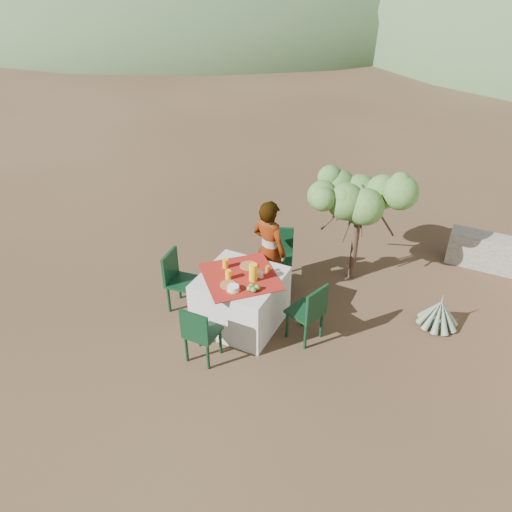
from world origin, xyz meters
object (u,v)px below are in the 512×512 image
at_px(chair_left, 178,278).
at_px(shrub_tree, 364,204).
at_px(juice_pitcher, 253,272).
at_px(person, 269,250).
at_px(chair_far, 279,254).
at_px(table, 241,299).
at_px(agave, 439,313).
at_px(chair_near, 199,332).
at_px(chair_right, 310,311).

height_order(chair_left, shrub_tree, shrub_tree).
xyz_separation_m(chair_left, juice_pitcher, (1.13, 0.07, 0.40)).
relative_size(chair_left, person, 0.57).
bearing_deg(person, chair_far, -75.13).
xyz_separation_m(table, person, (0.07, 0.74, 0.38)).
relative_size(shrub_tree, agave, 2.69).
height_order(chair_near, person, person).
relative_size(chair_far, agave, 1.52).
height_order(chair_far, shrub_tree, shrub_tree).
bearing_deg(shrub_tree, chair_near, -113.68).
bearing_deg(chair_left, shrub_tree, -54.75).
relative_size(chair_far, shrub_tree, 0.56).
xyz_separation_m(person, shrub_tree, (1.01, 1.04, 0.49)).
height_order(chair_far, person, person).
distance_m(table, chair_left, 0.95).
bearing_deg(juice_pitcher, table, 178.46).
xyz_separation_m(person, juice_pitcher, (0.12, -0.74, 0.12)).
height_order(chair_near, chair_right, chair_right).
height_order(chair_far, chair_right, chair_far).
xyz_separation_m(chair_right, agave, (1.47, 1.05, -0.28)).
bearing_deg(table, chair_near, -96.12).
distance_m(person, juice_pitcher, 0.76).
bearing_deg(chair_left, table, -92.68).
xyz_separation_m(chair_far, chair_left, (-1.01, -1.16, -0.01)).
xyz_separation_m(chair_left, person, (1.01, 0.81, 0.28)).
relative_size(chair_near, person, 0.54).
relative_size(chair_far, chair_near, 1.09).
height_order(chair_near, agave, chair_near).
relative_size(person, agave, 2.59).
height_order(person, shrub_tree, shrub_tree).
distance_m(agave, juice_pitcher, 2.60).
height_order(table, chair_far, chair_far).
distance_m(chair_far, chair_left, 1.54).
height_order(table, juice_pitcher, juice_pitcher).
bearing_deg(juice_pitcher, chair_right, 5.83).
xyz_separation_m(table, chair_far, (0.06, 1.08, 0.12)).
bearing_deg(agave, person, -170.55).
height_order(chair_left, chair_right, chair_left).
bearing_deg(person, agave, -156.11).
xyz_separation_m(chair_near, shrub_tree, (1.17, 2.66, 0.80)).
height_order(chair_right, juice_pitcher, juice_pitcher).
bearing_deg(chair_near, juice_pitcher, -108.68).
height_order(table, shrub_tree, shrub_tree).
bearing_deg(shrub_tree, table, -121.11).
relative_size(chair_near, chair_right, 0.96).
distance_m(chair_near, shrub_tree, 3.02).
bearing_deg(chair_far, person, -110.10).
relative_size(chair_far, person, 0.59).
relative_size(table, agave, 2.20).
height_order(chair_right, person, person).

